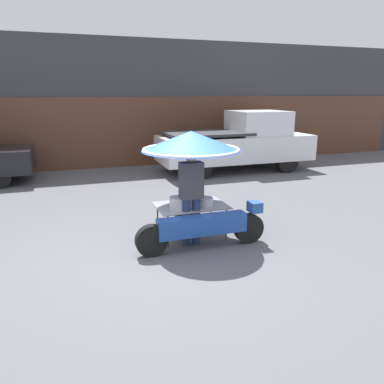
% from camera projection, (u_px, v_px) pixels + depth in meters
% --- Properties ---
extents(ground_plane, '(36.00, 36.00, 0.00)m').
position_uv_depth(ground_plane, '(171.00, 250.00, 6.24)').
color(ground_plane, '#56565B').
extents(shopfront_building, '(28.00, 2.06, 4.33)m').
position_uv_depth(shopfront_building, '(105.00, 104.00, 13.52)').
color(shopfront_building, '#38383D').
rests_on(shopfront_building, ground).
extents(vendor_motorcycle_cart, '(2.24, 1.70, 1.91)m').
position_uv_depth(vendor_motorcycle_cart, '(193.00, 159.00, 6.35)').
color(vendor_motorcycle_cart, black).
rests_on(vendor_motorcycle_cart, ground).
extents(vendor_person, '(0.38, 0.22, 1.66)m').
position_uv_depth(vendor_person, '(191.00, 192.00, 6.25)').
color(vendor_person, navy).
rests_on(vendor_person, ground).
extents(pickup_truck, '(5.05, 1.84, 1.96)m').
position_uv_depth(pickup_truck, '(239.00, 143.00, 12.36)').
color(pickup_truck, black).
rests_on(pickup_truck, ground).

